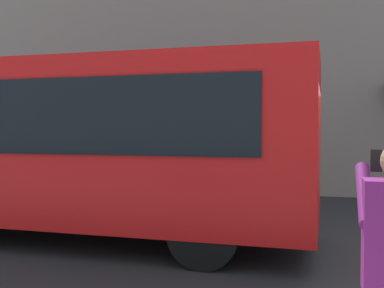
# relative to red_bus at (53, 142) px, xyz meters

# --- Properties ---
(ground_plane) EXTENTS (60.00, 60.00, 0.00)m
(ground_plane) POSITION_rel_red_bus_xyz_m (-4.82, -0.03, -1.68)
(ground_plane) COLOR #232326
(red_bus) EXTENTS (9.05, 2.54, 3.08)m
(red_bus) POSITION_rel_red_bus_xyz_m (0.00, 0.00, 0.00)
(red_bus) COLOR red
(red_bus) RESTS_ON ground_plane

